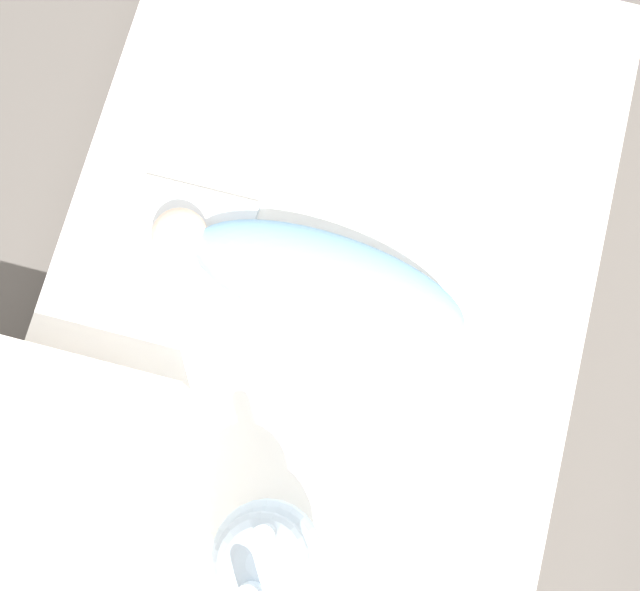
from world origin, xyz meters
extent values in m
plane|color=#514C47|center=(0.00, 0.00, 0.00)|extent=(12.00, 12.00, 0.00)
cube|color=white|center=(0.00, 0.00, 0.10)|extent=(1.50, 0.97, 0.20)
cube|color=white|center=(-0.07, -0.25, 0.21)|extent=(0.20, 0.22, 0.02)
ellipsoid|color=#7FB7E5|center=(-0.04, 0.02, 0.26)|extent=(0.22, 0.51, 0.13)
sphere|color=beige|center=(-0.06, -0.26, 0.26)|extent=(0.10, 0.10, 0.10)
cube|color=white|center=(0.37, -0.36, 0.26)|extent=(0.35, 0.38, 0.12)
sphere|color=silver|center=(0.42, 0.04, 0.29)|extent=(0.18, 0.18, 0.18)
sphere|color=silver|center=(0.42, 0.04, 0.42)|extent=(0.14, 0.14, 0.14)
cylinder|color=silver|center=(0.38, 0.04, 0.51)|extent=(0.03, 0.03, 0.09)
camera|label=1|loc=(0.32, 0.10, 1.76)|focal=50.00mm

